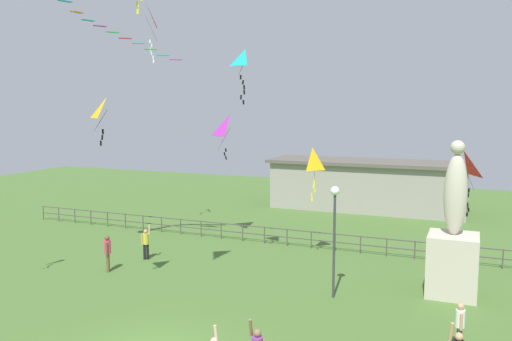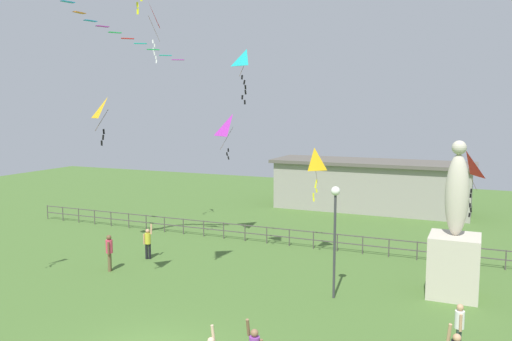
# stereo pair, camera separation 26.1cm
# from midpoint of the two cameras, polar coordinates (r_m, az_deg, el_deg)

# --- Properties ---
(statue_monument) EXTENTS (1.93, 1.93, 6.28)m
(statue_monument) POSITION_cam_midpoint_polar(r_m,az_deg,el_deg) (22.64, 21.13, -8.16)
(statue_monument) COLOR beige
(statue_monument) RESTS_ON ground_plane
(lamppost) EXTENTS (0.36, 0.36, 4.51)m
(lamppost) POSITION_cam_midpoint_polar(r_m,az_deg,el_deg) (20.82, 8.97, -5.09)
(lamppost) COLOR #38383D
(lamppost) RESTS_ON ground_plane
(person_0) EXTENTS (0.29, 0.46, 1.56)m
(person_0) POSITION_cam_midpoint_polar(r_m,az_deg,el_deg) (17.97, 21.69, -15.37)
(person_0) COLOR #3F4C47
(person_0) RESTS_ON ground_plane
(person_1) EXTENTS (0.49, 0.30, 1.80)m
(person_1) POSITION_cam_midpoint_polar(r_m,az_deg,el_deg) (26.91, -11.44, -7.58)
(person_1) COLOR black
(person_1) RESTS_ON ground_plane
(person_3) EXTENTS (0.32, 0.46, 1.71)m
(person_3) POSITION_cam_midpoint_polar(r_m,az_deg,el_deg) (25.37, -15.42, -8.39)
(person_3) COLOR brown
(person_3) RESTS_ON ground_plane
(kite_1) EXTENTS (0.82, 0.80, 2.61)m
(kite_1) POSITION_cam_midpoint_polar(r_m,az_deg,el_deg) (25.83, 6.66, 0.95)
(kite_1) COLOR yellow
(kite_3) EXTENTS (1.02, 1.04, 3.34)m
(kite_3) POSITION_cam_midpoint_polar(r_m,az_deg,el_deg) (30.94, -11.38, 16.02)
(kite_3) COLOR red
(kite_4) EXTENTS (0.88, 0.87, 1.79)m
(kite_4) POSITION_cam_midpoint_polar(r_m,az_deg,el_deg) (20.88, -15.51, 6.25)
(kite_4) COLOR yellow
(kite_5) EXTENTS (1.41, 1.35, 2.46)m
(kite_5) POSITION_cam_midpoint_polar(r_m,az_deg,el_deg) (29.46, -2.29, 4.69)
(kite_5) COLOR #B22DB2
(kite_7) EXTENTS (0.88, 0.83, 2.38)m
(kite_7) POSITION_cam_midpoint_polar(r_m,az_deg,el_deg) (23.75, -0.73, 11.69)
(kite_7) COLOR #19B2B2
(kite_8) EXTENTS (1.04, 1.25, 2.95)m
(kite_8) POSITION_cam_midpoint_polar(r_m,az_deg,el_deg) (25.12, 22.16, 0.35)
(kite_8) COLOR red
(waterfront_railing) EXTENTS (36.03, 0.06, 0.95)m
(waterfront_railing) POSITION_cam_midpoint_polar(r_m,az_deg,el_deg) (28.89, 4.14, -7.04)
(waterfront_railing) COLOR #4C4742
(waterfront_railing) RESTS_ON ground_plane
(pavilion_building) EXTENTS (14.45, 4.69, 3.67)m
(pavilion_building) POSITION_cam_midpoint_polar(r_m,az_deg,el_deg) (39.57, 12.60, -1.57)
(pavilion_building) COLOR gray
(pavilion_building) RESTS_ON ground_plane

